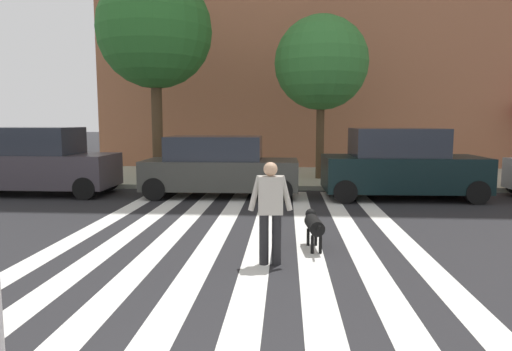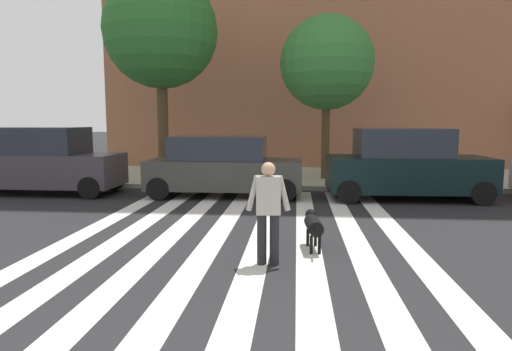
{
  "view_description": "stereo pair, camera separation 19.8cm",
  "coord_description": "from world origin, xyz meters",
  "px_view_note": "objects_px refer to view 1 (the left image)",
  "views": [
    {
      "loc": [
        0.67,
        -2.14,
        2.28
      ],
      "look_at": [
        0.11,
        6.24,
        1.25
      ],
      "focal_mm": 31.63,
      "sensor_mm": 36.0,
      "label": 1
    },
    {
      "loc": [
        0.86,
        -2.12,
        2.28
      ],
      "look_at": [
        0.11,
        6.24,
        1.25
      ],
      "focal_mm": 31.63,
      "sensor_mm": 36.0,
      "label": 2
    }
  ],
  "objects_px": {
    "dog_on_leash": "(314,224)",
    "parked_car_third_in_line": "(401,165)",
    "parked_car_behind_first": "(219,167)",
    "parked_car_near_curb": "(37,162)",
    "street_tree_middle": "(321,63)",
    "street_tree_nearest": "(155,31)",
    "pedestrian_dog_walker": "(270,207)"
  },
  "relations": [
    {
      "from": "parked_car_behind_first",
      "to": "street_tree_nearest",
      "type": "height_order",
      "value": "street_tree_nearest"
    },
    {
      "from": "dog_on_leash",
      "to": "parked_car_third_in_line",
      "type": "bearing_deg",
      "value": 62.51
    },
    {
      "from": "parked_car_behind_first",
      "to": "parked_car_third_in_line",
      "type": "bearing_deg",
      "value": -0.01
    },
    {
      "from": "dog_on_leash",
      "to": "parked_car_near_curb",
      "type": "bearing_deg",
      "value": 146.22
    },
    {
      "from": "parked_car_behind_first",
      "to": "street_tree_middle",
      "type": "xyz_separation_m",
      "value": [
        3.25,
        3.37,
        3.43
      ]
    },
    {
      "from": "parked_car_behind_first",
      "to": "street_tree_nearest",
      "type": "relative_size",
      "value": 0.63
    },
    {
      "from": "street_tree_nearest",
      "to": "dog_on_leash",
      "type": "relative_size",
      "value": 6.58
    },
    {
      "from": "street_tree_nearest",
      "to": "dog_on_leash",
      "type": "distance_m",
      "value": 10.91
    },
    {
      "from": "street_tree_nearest",
      "to": "pedestrian_dog_walker",
      "type": "distance_m",
      "value": 11.12
    },
    {
      "from": "parked_car_near_curb",
      "to": "parked_car_third_in_line",
      "type": "distance_m",
      "value": 11.02
    },
    {
      "from": "parked_car_behind_first",
      "to": "street_tree_nearest",
      "type": "distance_m",
      "value": 5.92
    },
    {
      "from": "street_tree_nearest",
      "to": "pedestrian_dog_walker",
      "type": "bearing_deg",
      "value": -64.24
    },
    {
      "from": "pedestrian_dog_walker",
      "to": "dog_on_leash",
      "type": "bearing_deg",
      "value": 51.52
    },
    {
      "from": "parked_car_behind_first",
      "to": "street_tree_nearest",
      "type": "bearing_deg",
      "value": 133.94
    },
    {
      "from": "parked_car_third_in_line",
      "to": "pedestrian_dog_walker",
      "type": "height_order",
      "value": "parked_car_third_in_line"
    },
    {
      "from": "parked_car_behind_first",
      "to": "parked_car_third_in_line",
      "type": "xyz_separation_m",
      "value": [
        5.35,
        -0.0,
        0.09
      ]
    },
    {
      "from": "parked_car_third_in_line",
      "to": "street_tree_nearest",
      "type": "distance_m",
      "value": 9.56
    },
    {
      "from": "parked_car_third_in_line",
      "to": "dog_on_leash",
      "type": "relative_size",
      "value": 4.13
    },
    {
      "from": "parked_car_near_curb",
      "to": "dog_on_leash",
      "type": "bearing_deg",
      "value": -33.78
    },
    {
      "from": "parked_car_third_in_line",
      "to": "street_tree_nearest",
      "type": "xyz_separation_m",
      "value": [
        -8.01,
        2.76,
        4.43
      ]
    },
    {
      "from": "parked_car_behind_first",
      "to": "dog_on_leash",
      "type": "bearing_deg",
      "value": -65.37
    },
    {
      "from": "parked_car_third_in_line",
      "to": "pedestrian_dog_walker",
      "type": "relative_size",
      "value": 2.8
    },
    {
      "from": "street_tree_nearest",
      "to": "dog_on_leash",
      "type": "bearing_deg",
      "value": -57.88
    },
    {
      "from": "parked_car_behind_first",
      "to": "parked_car_near_curb",
      "type": "bearing_deg",
      "value": 179.99
    },
    {
      "from": "parked_car_near_curb",
      "to": "parked_car_behind_first",
      "type": "distance_m",
      "value": 5.67
    },
    {
      "from": "parked_car_near_curb",
      "to": "dog_on_leash",
      "type": "relative_size",
      "value": 4.16
    },
    {
      "from": "street_tree_middle",
      "to": "parked_car_near_curb",
      "type": "bearing_deg",
      "value": -159.29
    },
    {
      "from": "parked_car_behind_first",
      "to": "dog_on_leash",
      "type": "xyz_separation_m",
      "value": [
        2.51,
        -5.47,
        -0.45
      ]
    },
    {
      "from": "dog_on_leash",
      "to": "parked_car_behind_first",
      "type": "bearing_deg",
      "value": 114.63
    },
    {
      "from": "street_tree_nearest",
      "to": "parked_car_third_in_line",
      "type": "bearing_deg",
      "value": -19.01
    },
    {
      "from": "parked_car_near_curb",
      "to": "parked_car_third_in_line",
      "type": "relative_size",
      "value": 1.01
    },
    {
      "from": "street_tree_middle",
      "to": "parked_car_behind_first",
      "type": "bearing_deg",
      "value": -133.93
    }
  ]
}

